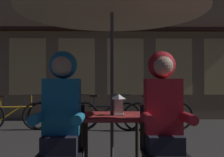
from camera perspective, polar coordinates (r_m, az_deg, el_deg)
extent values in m
cube|color=maroon|center=(2.98, -0.01, -8.07)|extent=(0.72, 0.72, 0.04)
cylinder|color=#2D2319|center=(3.36, -5.53, -13.68)|extent=(0.04, 0.04, 0.70)
cylinder|color=#2D2319|center=(3.36, 5.36, -13.65)|extent=(0.04, 0.04, 0.70)
cylinder|color=#4C4C51|center=(2.96, -0.01, -0.29)|extent=(0.04, 0.04, 2.25)
cube|color=white|center=(2.94, 1.43, -7.65)|extent=(0.11, 0.11, 0.02)
cube|color=white|center=(2.93, 1.43, -5.94)|extent=(0.09, 0.09, 0.16)
pyramid|color=white|center=(2.92, 1.43, -3.84)|extent=(0.11, 0.11, 0.06)
cube|color=black|center=(2.64, -10.76, -15.44)|extent=(0.40, 0.40, 0.04)
cube|color=black|center=(2.77, -10.07, -9.88)|extent=(0.40, 0.03, 0.42)
cube|color=black|center=(2.65, 10.96, -15.36)|extent=(0.40, 0.40, 0.04)
cube|color=black|center=(2.78, 10.15, -9.84)|extent=(0.40, 0.03, 0.42)
cube|color=black|center=(2.61, -10.75, -13.31)|extent=(0.32, 0.36, 0.16)
cube|color=teal|center=(2.60, -10.57, -5.79)|extent=(0.34, 0.22, 0.52)
cylinder|color=teal|center=(2.37, -7.16, -8.45)|extent=(0.09, 0.30, 0.09)
cylinder|color=teal|center=(2.43, -15.69, -8.22)|extent=(0.09, 0.30, 0.09)
sphere|color=tan|center=(2.60, -10.54, 2.70)|extent=(0.21, 0.21, 0.21)
sphere|color=teal|center=(2.65, -10.36, 2.85)|extent=(0.27, 0.27, 0.27)
cube|color=black|center=(2.63, 10.95, -13.24)|extent=(0.32, 0.36, 0.16)
cube|color=red|center=(2.62, 10.74, -5.76)|extent=(0.34, 0.22, 0.52)
cylinder|color=red|center=(2.46, 15.95, -8.16)|extent=(0.09, 0.30, 0.09)
cylinder|color=red|center=(2.38, 7.52, -8.42)|extent=(0.09, 0.30, 0.09)
sphere|color=tan|center=(2.61, 10.71, 2.68)|extent=(0.21, 0.21, 0.21)
sphere|color=red|center=(2.66, 10.50, 2.83)|extent=(0.27, 0.27, 0.27)
cube|color=#937A56|center=(8.60, -2.29, 12.48)|extent=(10.00, 0.60, 6.20)
cube|color=#F4D17A|center=(8.42, -17.51, 2.48)|extent=(1.10, 0.02, 1.70)
cube|color=#F4D17A|center=(8.12, -7.54, 2.57)|extent=(1.10, 0.02, 1.70)
cube|color=#F4D17A|center=(8.08, 2.86, 2.58)|extent=(1.10, 0.02, 1.70)
cube|color=#F4D17A|center=(8.30, 13.03, 2.51)|extent=(1.10, 0.02, 1.70)
cube|color=#F4D17A|center=(8.77, 22.38, 2.37)|extent=(1.10, 0.02, 1.70)
cube|color=#331914|center=(8.07, -2.38, 10.47)|extent=(9.00, 0.36, 0.08)
torus|color=black|center=(6.56, -15.72, -7.64)|extent=(0.66, 0.19, 0.66)
cylinder|color=#B78419|center=(6.59, -20.17, -5.72)|extent=(0.82, 0.21, 0.04)
cylinder|color=#B78419|center=(6.62, -21.24, -7.26)|extent=(0.60, 0.16, 0.44)
cylinder|color=#B78419|center=(6.62, -22.62, -4.64)|extent=(0.02, 0.02, 0.24)
cube|color=black|center=(6.61, -22.61, -3.51)|extent=(0.21, 0.12, 0.04)
cylinder|color=#B78419|center=(6.54, -16.78, -4.54)|extent=(0.02, 0.02, 0.28)
cylinder|color=black|center=(6.53, -16.77, -3.32)|extent=(0.44, 0.12, 0.02)
torus|color=black|center=(6.36, -5.77, -7.88)|extent=(0.66, 0.05, 0.66)
torus|color=black|center=(6.53, -14.81, -7.68)|extent=(0.66, 0.05, 0.66)
cylinder|color=black|center=(6.40, -10.34, -5.90)|extent=(0.84, 0.04, 0.04)
cylinder|color=black|center=(6.44, -11.43, -7.49)|extent=(0.61, 0.04, 0.44)
cylinder|color=black|center=(6.45, -12.85, -4.79)|extent=(0.02, 0.02, 0.24)
cube|color=black|center=(6.44, -12.85, -3.63)|extent=(0.20, 0.08, 0.04)
cylinder|color=black|center=(6.34, -6.87, -4.69)|extent=(0.02, 0.02, 0.28)
cylinder|color=black|center=(6.34, -6.86, -3.42)|extent=(0.44, 0.03, 0.02)
torus|color=black|center=(6.21, 3.27, -8.06)|extent=(0.65, 0.21, 0.66)
torus|color=black|center=(6.46, -5.77, -7.78)|extent=(0.65, 0.21, 0.66)
cylinder|color=black|center=(6.29, -1.34, -6.00)|extent=(0.82, 0.24, 0.04)
cylinder|color=black|center=(6.34, -2.42, -7.61)|extent=(0.60, 0.18, 0.44)
cylinder|color=black|center=(6.36, -3.84, -4.86)|extent=(0.02, 0.02, 0.24)
cube|color=black|center=(6.35, -3.84, -3.69)|extent=(0.21, 0.13, 0.04)
cylinder|color=black|center=(6.19, 2.15, -4.78)|extent=(0.02, 0.02, 0.28)
cylinder|color=black|center=(6.19, 2.14, -3.49)|extent=(0.43, 0.13, 0.02)
torus|color=black|center=(6.50, 14.21, -7.72)|extent=(0.66, 0.13, 0.66)
torus|color=black|center=(6.19, 5.33, -8.08)|extent=(0.66, 0.13, 0.66)
cylinder|color=#1E4C93|center=(6.30, 9.87, -5.98)|extent=(0.83, 0.14, 0.04)
cylinder|color=#1E4C93|center=(6.28, 8.80, -7.66)|extent=(0.61, 0.11, 0.44)
cylinder|color=#1E4C93|center=(6.21, 7.35, -4.95)|extent=(0.02, 0.02, 0.24)
cube|color=black|center=(6.21, 7.34, -3.75)|extent=(0.21, 0.10, 0.04)
cylinder|color=#1E4C93|center=(6.42, 13.18, -4.62)|extent=(0.02, 0.02, 0.28)
cylinder|color=black|center=(6.41, 13.17, -3.38)|extent=(0.44, 0.08, 0.02)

